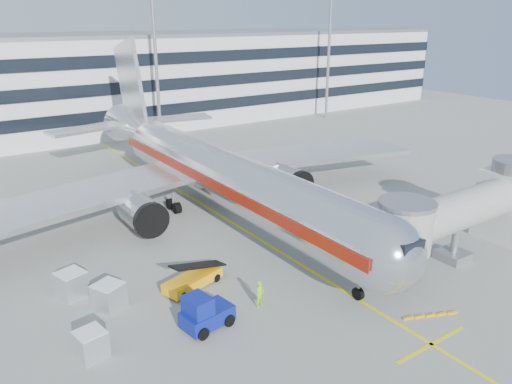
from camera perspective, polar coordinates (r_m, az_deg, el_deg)
ground at (r=40.61m, az=3.44°, el=-7.26°), size 180.00×180.00×0.00m
lead_in_line at (r=48.16m, az=-3.85°, el=-2.84°), size 0.25×70.00×0.01m
stop_bar at (r=32.35m, az=19.41°, el=-16.09°), size 6.00×0.25×0.01m
main_jet at (r=48.15m, az=-5.01°, el=2.47°), size 50.95×48.70×16.06m
jet_bridge at (r=42.73m, az=23.44°, el=-1.86°), size 17.80×4.50×7.00m
terminal at (r=89.94m, az=-20.13°, el=11.62°), size 150.00×24.25×15.60m
light_mast_centre at (r=76.89m, az=-11.51°, el=16.56°), size 2.40×1.20×25.45m
light_mast_east at (r=95.60m, az=8.40°, el=17.22°), size 2.40×1.20×25.45m
belt_loader at (r=36.12m, az=-7.23°, el=-9.85°), size 4.84×2.85×2.26m
baggage_tug at (r=31.60m, az=-5.92°, el=-13.64°), size 3.38×2.42×2.36m
cargo_container_left at (r=34.73m, az=-16.47°, el=-11.35°), size 2.25×2.25×1.80m
cargo_container_right at (r=36.93m, az=-20.34°, el=-9.84°), size 2.12×2.12×1.82m
cargo_container_front at (r=30.74m, az=-18.35°, el=-16.17°), size 1.78×1.78×1.63m
ramp_worker at (r=33.51m, az=0.45°, el=-11.60°), size 0.78×0.62×1.88m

